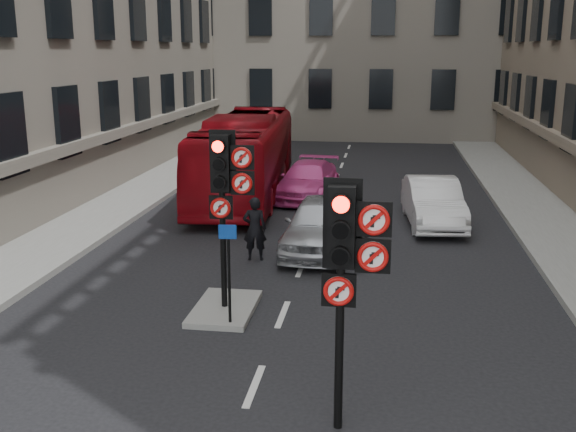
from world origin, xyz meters
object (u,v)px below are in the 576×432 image
(car_silver, at_px, (320,224))
(motorcycle, at_px, (358,248))
(signal_near, at_px, (348,254))
(signal_far, at_px, (226,182))
(car_white, at_px, (433,202))
(motorcyclist, at_px, (255,229))
(info_sign, at_px, (229,260))
(car_pink, at_px, (308,180))
(bus_red, at_px, (246,156))

(car_silver, distance_m, motorcycle, 1.57)
(motorcycle, bearing_deg, signal_near, -95.77)
(signal_far, xyz_separation_m, motorcycle, (2.48, 3.39, -2.26))
(motorcycle, bearing_deg, car_white, 57.81)
(car_white, bearing_deg, motorcyclist, -142.85)
(motorcycle, distance_m, info_sign, 4.87)
(car_pink, distance_m, motorcyclist, 7.48)
(motorcyclist, distance_m, info_sign, 4.36)
(car_white, height_order, motorcyclist, motorcyclist)
(signal_near, bearing_deg, info_sign, 126.79)
(motorcycle, bearing_deg, signal_far, -132.86)
(car_pink, xyz_separation_m, motorcycle, (2.13, -7.57, -0.19))
(signal_near, distance_m, motorcyclist, 8.18)
(signal_far, distance_m, car_silver, 5.14)
(car_white, distance_m, motorcycle, 4.79)
(signal_near, relative_size, motorcycle, 2.42)
(signal_near, bearing_deg, signal_far, 123.02)
(signal_near, height_order, car_pink, signal_near)
(car_pink, relative_size, motorcyclist, 2.68)
(signal_near, bearing_deg, motorcyclist, 109.99)
(bus_red, xyz_separation_m, motorcyclist, (1.74, -7.34, -0.66))
(signal_far, height_order, car_white, signal_far)
(info_sign, bearing_deg, motorcyclist, 89.63)
(car_silver, bearing_deg, motorcycle, -43.38)
(motorcyclist, bearing_deg, info_sign, 86.82)
(car_silver, xyz_separation_m, car_white, (3.11, 3.19, -0.02))
(signal_far, relative_size, car_pink, 0.82)
(signal_near, height_order, motorcycle, signal_near)
(signal_far, relative_size, bus_red, 0.34)
(signal_far, height_order, bus_red, signal_far)
(car_white, distance_m, motorcyclist, 6.29)
(bus_red, height_order, info_sign, bus_red)
(signal_far, distance_m, motorcycle, 4.77)
(car_pink, bearing_deg, motorcycle, -68.56)
(bus_red, distance_m, motorcyclist, 7.58)
(signal_far, height_order, motorcyclist, signal_far)
(bus_red, bearing_deg, signal_far, -83.86)
(bus_red, height_order, motorcycle, bus_red)
(car_pink, bearing_deg, bus_red, -171.10)
(bus_red, bearing_deg, motorcycle, -63.34)
(car_silver, distance_m, car_pink, 6.53)
(motorcycle, relative_size, motorcyclist, 0.91)
(signal_far, relative_size, motorcyclist, 2.19)
(car_silver, distance_m, car_white, 4.46)
(bus_red, distance_m, info_sign, 11.84)
(motorcycle, bearing_deg, motorcyclist, 171.00)
(car_white, bearing_deg, car_silver, -139.19)
(car_silver, xyz_separation_m, motorcycle, (1.05, -1.13, -0.28))
(bus_red, height_order, motorcyclist, bus_red)
(motorcyclist, bearing_deg, motorcycle, 169.95)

